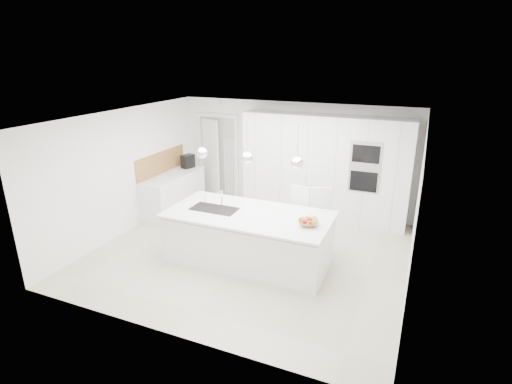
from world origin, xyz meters
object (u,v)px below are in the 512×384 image
at_px(island_base, 248,239).
at_px(bar_stool_right, 318,221).
at_px(espresso_machine, 188,161).
at_px(fruit_bowl, 308,223).
at_px(bar_stool_left, 297,219).

height_order(island_base, bar_stool_right, bar_stool_right).
xyz_separation_m(island_base, espresso_machine, (-2.53, 2.13, 0.63)).
bearing_deg(island_base, bar_stool_right, 40.44).
distance_m(espresso_machine, bar_stool_right, 3.79).
bearing_deg(espresso_machine, bar_stool_right, -3.77).
bearing_deg(fruit_bowl, bar_stool_left, 117.62).
bearing_deg(bar_stool_right, fruit_bowl, -108.22).
height_order(island_base, espresso_machine, espresso_machine).
height_order(bar_stool_left, bar_stool_right, bar_stool_right).
distance_m(espresso_machine, bar_stool_left, 3.46).
distance_m(fruit_bowl, bar_stool_left, 1.02).
height_order(fruit_bowl, espresso_machine, espresso_machine).
relative_size(island_base, bar_stool_left, 2.36).
bearing_deg(espresso_machine, fruit_bowl, -15.16).
xyz_separation_m(bar_stool_left, bar_stool_right, (0.38, 0.05, 0.00)).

